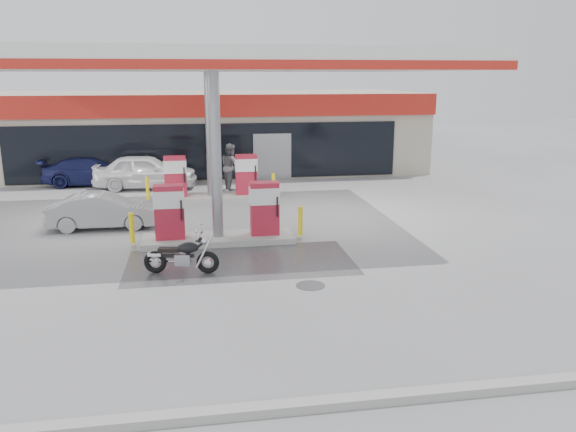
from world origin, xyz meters
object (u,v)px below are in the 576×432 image
object	(u,v)px
pump_island_near	(218,219)
hatchback_silver	(104,211)
parked_car_left	(93,171)
pump_island_far	(211,182)
attendant	(231,167)
parked_motorcycle	(183,257)
sedan_white	(145,171)
parked_car_right	(296,160)

from	to	relation	value
pump_island_near	hatchback_silver	xyz separation A→B (m)	(-3.61, 2.20, -0.13)
parked_car_left	pump_island_far	bearing A→B (deg)	-125.42
pump_island_far	hatchback_silver	distance (m)	5.24
pump_island_near	pump_island_far	world-z (taller)	same
attendant	pump_island_near	bearing A→B (deg)	158.43
parked_motorcycle	attendant	distance (m)	10.71
hatchback_silver	pump_island_far	bearing A→B (deg)	-42.90
parked_motorcycle	attendant	bearing A→B (deg)	89.92
attendant	hatchback_silver	bearing A→B (deg)	126.65
parked_car_left	parked_motorcycle	bearing A→B (deg)	-159.45
sedan_white	parked_car_left	world-z (taller)	sedan_white
hatchback_silver	parked_motorcycle	bearing A→B (deg)	-151.00
hatchback_silver	attendant	bearing A→B (deg)	-37.75
pump_island_near	hatchback_silver	distance (m)	4.23
hatchback_silver	sedan_white	bearing A→B (deg)	-6.52
parked_car_left	sedan_white	bearing A→B (deg)	-114.79
pump_island_near	parked_car_right	bearing A→B (deg)	69.44
pump_island_near	pump_island_far	size ratio (longest dim) A/B	1.00
pump_island_near	parked_car_left	world-z (taller)	pump_island_near
parked_motorcycle	sedan_white	world-z (taller)	sedan_white
parked_motorcycle	attendant	size ratio (longest dim) A/B	0.95
hatchback_silver	pump_island_near	bearing A→B (deg)	-120.80
sedan_white	hatchback_silver	size ratio (longest dim) A/B	1.27
parked_car_left	pump_island_near	bearing A→B (deg)	-150.39
sedan_white	hatchback_silver	distance (m)	6.62
parked_motorcycle	pump_island_far	bearing A→B (deg)	93.59
hatchback_silver	parked_car_left	distance (m)	7.96
parked_motorcycle	parked_car_left	world-z (taller)	parked_car_left
attendant	parked_motorcycle	bearing A→B (deg)	154.70
hatchback_silver	parked_car_left	bearing A→B (deg)	12.22
hatchback_silver	parked_car_left	world-z (taller)	parked_car_left
pump_island_near	sedan_white	size ratio (longest dim) A/B	1.16
parked_car_left	hatchback_silver	bearing A→B (deg)	-166.28
pump_island_far	attendant	world-z (taller)	attendant
parked_motorcycle	parked_car_left	xyz separation A→B (m)	(-4.21, 12.61, 0.21)
sedan_white	hatchback_silver	world-z (taller)	sedan_white
pump_island_far	parked_motorcycle	bearing A→B (deg)	-96.63
pump_island_near	attendant	world-z (taller)	attendant
hatchback_silver	parked_car_right	distance (m)	12.72
attendant	parked_car_left	bearing A→B (deg)	56.14
sedan_white	parked_car_left	distance (m)	2.72
parked_car_left	attendant	bearing A→B (deg)	-106.76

